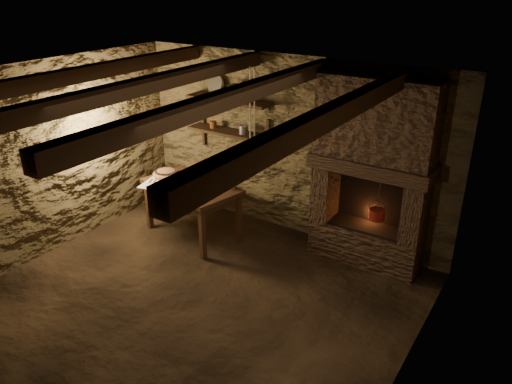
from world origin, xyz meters
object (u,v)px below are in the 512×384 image
Objects in this scene: stoneware_jug at (230,172)px; red_pot at (377,214)px; work_table at (192,208)px; wooden_bowl at (166,174)px; iron_stockpot at (237,93)px.

red_pot is at bearing 8.09° from stoneware_jug.
work_table is at bearing -165.61° from red_pot.
iron_stockpot is (0.72, 0.69, 1.07)m from wooden_bowl.
wooden_bowl is (-0.97, -0.16, -0.18)m from stoneware_jug.
iron_stockpot reaches higher than work_table.
work_table is 2.44m from red_pot.
wooden_bowl is at bearing -175.50° from stoneware_jug.
iron_stockpot reaches higher than stoneware_jug.
wooden_bowl is 1.46m from iron_stockpot.
red_pot is (2.34, 0.60, 0.29)m from work_table.
iron_stockpot reaches higher than wooden_bowl.
work_table is 3.92× the size of wooden_bowl.
red_pot is (1.83, 0.41, -0.27)m from stoneware_jug.
red_pot is at bearing 26.86° from work_table.
wooden_bowl is 1.57× the size of iron_stockpot.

